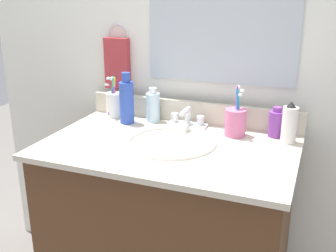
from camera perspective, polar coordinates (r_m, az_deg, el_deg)
vanity_cabinet at (r=1.66m, az=0.02°, el=-15.77°), size 0.87×0.52×0.77m
countertop at (r=1.47m, az=0.02°, el=-2.97°), size 0.90×0.57×0.02m
backsplash at (r=1.69m, az=3.36°, el=1.98°), size 0.90×0.02×0.09m
back_wall at (r=1.81m, az=3.86°, el=-3.16°), size 2.00×0.04×1.30m
mirror_panel at (r=1.63m, az=7.56°, el=15.70°), size 0.60×0.01×0.56m
towel_ring at (r=1.81m, az=-6.99°, el=12.51°), size 0.10×0.01×0.10m
hand_towel at (r=1.81m, az=-7.11°, el=8.67°), size 0.11×0.04×0.22m
sink_basin at (r=1.50m, az=0.23°, el=-3.38°), size 0.34×0.34×0.11m
faucet at (r=1.65m, az=2.66°, el=0.88°), size 0.16×0.10×0.08m
bottle_cream_purple at (r=1.58m, az=14.87°, el=0.37°), size 0.06×0.06×0.12m
bottle_gel_clear at (r=1.70m, az=-2.12°, el=2.75°), size 0.06×0.06×0.14m
bottle_lotion_white at (r=1.53m, az=16.62°, el=0.30°), size 0.05×0.05×0.15m
bottle_shampoo_blue at (r=1.68m, az=-5.80°, el=3.49°), size 0.06×0.06×0.21m
cup_white_ceramic at (r=1.78m, az=-7.42°, el=3.08°), size 0.08×0.08×0.18m
cup_pink at (r=1.56m, az=9.41°, el=0.60°), size 0.08×0.08×0.19m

